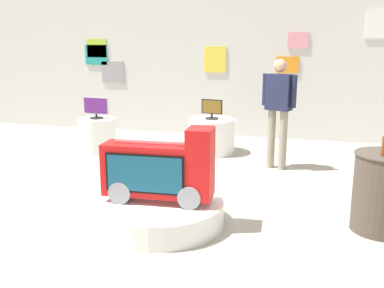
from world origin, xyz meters
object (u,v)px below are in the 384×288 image
(display_pedestal_left_rear, at_px, (212,136))
(main_display_pedestal, at_px, (159,212))
(shopper_browsing_near_truck, at_px, (279,105))
(display_pedestal_center_rear, at_px, (97,135))
(novelty_firetruck_tv, at_px, (160,171))
(tv_on_left_rear, at_px, (212,109))
(side_table_round, at_px, (384,192))
(tv_on_center_rear, at_px, (96,107))

(display_pedestal_left_rear, bearing_deg, main_display_pedestal, -87.70)
(main_display_pedestal, relative_size, shopper_browsing_near_truck, 0.84)
(display_pedestal_center_rear, xyz_separation_m, shopper_browsing_near_truck, (3.20, -0.24, 0.70))
(novelty_firetruck_tv, relative_size, display_pedestal_left_rear, 1.47)
(novelty_firetruck_tv, xyz_separation_m, tv_on_left_rear, (-0.15, 3.26, 0.19))
(main_display_pedestal, distance_m, side_table_round, 2.41)
(display_pedestal_center_rear, distance_m, shopper_browsing_near_truck, 3.29)
(main_display_pedestal, xyz_separation_m, display_pedestal_left_rear, (-0.13, 3.26, 0.17))
(tv_on_left_rear, distance_m, tv_on_center_rear, 2.05)
(main_display_pedestal, height_order, shopper_browsing_near_truck, shopper_browsing_near_truck)
(display_pedestal_left_rear, relative_size, display_pedestal_center_rear, 1.21)
(novelty_firetruck_tv, relative_size, side_table_round, 1.43)
(main_display_pedestal, relative_size, novelty_firetruck_tv, 1.19)
(main_display_pedestal, xyz_separation_m, tv_on_left_rear, (-0.13, 3.26, 0.66))
(display_pedestal_left_rear, bearing_deg, novelty_firetruck_tv, -87.29)
(main_display_pedestal, xyz_separation_m, shopper_browsing_near_truck, (1.07, 2.55, 0.87))
(main_display_pedestal, xyz_separation_m, side_table_round, (2.35, 0.45, 0.30))
(tv_on_left_rear, bearing_deg, main_display_pedestal, -87.71)
(shopper_browsing_near_truck, bearing_deg, display_pedestal_left_rear, 149.23)
(novelty_firetruck_tv, bearing_deg, display_pedestal_left_rear, 92.71)
(tv_on_left_rear, relative_size, display_pedestal_center_rear, 0.56)
(novelty_firetruck_tv, distance_m, tv_on_left_rear, 3.27)
(display_pedestal_center_rear, bearing_deg, tv_on_left_rear, 13.33)
(display_pedestal_center_rear, bearing_deg, side_table_round, -27.55)
(display_pedestal_left_rear, xyz_separation_m, display_pedestal_center_rear, (-2.00, -0.48, 0.00))
(display_pedestal_left_rear, xyz_separation_m, tv_on_center_rear, (-2.00, -0.48, 0.50))
(display_pedestal_left_rear, height_order, tv_on_left_rear, tv_on_left_rear)
(side_table_round, height_order, shopper_browsing_near_truck, shopper_browsing_near_truck)
(display_pedestal_center_rear, height_order, shopper_browsing_near_truck, shopper_browsing_near_truck)
(side_table_round, distance_m, shopper_browsing_near_truck, 2.52)
(main_display_pedestal, distance_m, tv_on_left_rear, 3.33)
(main_display_pedestal, xyz_separation_m, display_pedestal_center_rear, (-2.13, 2.79, 0.17))
(display_pedestal_left_rear, bearing_deg, tv_on_left_rear, -80.17)
(main_display_pedestal, height_order, display_pedestal_center_rear, display_pedestal_center_rear)
(display_pedestal_left_rear, bearing_deg, side_table_round, -48.60)
(display_pedestal_left_rear, distance_m, shopper_browsing_near_truck, 1.57)
(tv_on_left_rear, height_order, side_table_round, tv_on_left_rear)
(tv_on_left_rear, bearing_deg, display_pedestal_left_rear, 99.83)
(display_pedestal_center_rear, bearing_deg, novelty_firetruck_tv, -52.36)
(main_display_pedestal, bearing_deg, tv_on_left_rear, 92.29)
(main_display_pedestal, relative_size, display_pedestal_center_rear, 2.12)
(novelty_firetruck_tv, bearing_deg, main_display_pedestal, 167.07)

